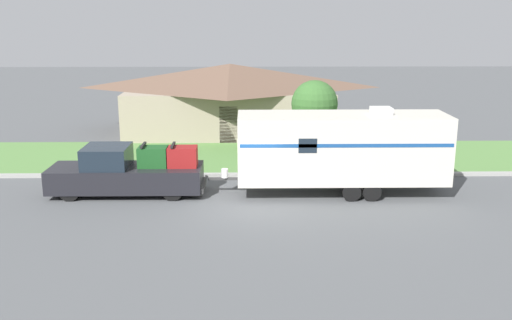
% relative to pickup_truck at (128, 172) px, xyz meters
% --- Properties ---
extents(ground_plane, '(120.00, 120.00, 0.00)m').
position_rel_pickup_truck_xyz_m(ground_plane, '(4.84, -1.22, -0.90)').
color(ground_plane, '#515456').
extents(curb_strip, '(80.00, 0.30, 0.14)m').
position_rel_pickup_truck_xyz_m(curb_strip, '(4.84, 2.53, -0.83)').
color(curb_strip, '#999993').
rests_on(curb_strip, ground_plane).
extents(lawn_strip, '(80.00, 7.00, 0.03)m').
position_rel_pickup_truck_xyz_m(lawn_strip, '(4.84, 6.18, -0.89)').
color(lawn_strip, '#568442').
rests_on(lawn_strip, ground_plane).
extents(house_across_street, '(13.17, 8.01, 4.16)m').
position_rel_pickup_truck_xyz_m(house_across_street, '(3.76, 13.03, 1.25)').
color(house_across_street, gray).
rests_on(house_across_street, ground_plane).
extents(pickup_truck, '(6.18, 2.01, 2.07)m').
position_rel_pickup_truck_xyz_m(pickup_truck, '(0.00, 0.00, 0.00)').
color(pickup_truck, black).
rests_on(pickup_truck, ground_plane).
extents(travel_trailer, '(9.51, 2.35, 3.52)m').
position_rel_pickup_truck_xyz_m(travel_trailer, '(8.61, -0.00, 1.00)').
color(travel_trailer, black).
rests_on(travel_trailer, ground_plane).
extents(mailbox, '(0.48, 0.20, 1.30)m').
position_rel_pickup_truck_xyz_m(mailbox, '(-1.13, 3.50, 0.10)').
color(mailbox, brown).
rests_on(mailbox, ground_plane).
extents(tree_in_yard, '(2.32, 2.32, 3.94)m').
position_rel_pickup_truck_xyz_m(tree_in_yard, '(8.17, 5.95, 1.86)').
color(tree_in_yard, brown).
rests_on(tree_in_yard, ground_plane).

